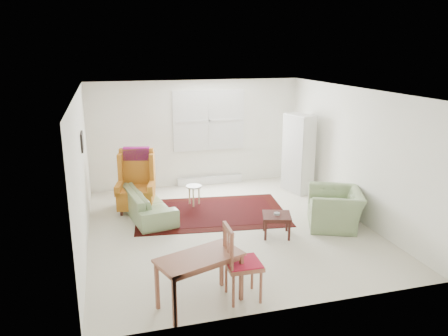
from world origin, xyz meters
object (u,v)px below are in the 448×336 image
object	(u,v)px
coffee_table	(276,225)
desk_chair	(243,262)
stool	(194,195)
cabinet	(298,154)
armchair	(335,205)
sofa	(147,198)
desk	(200,280)
wingback_chair	(136,181)

from	to	relation	value
coffee_table	desk_chair	bearing A→B (deg)	-124.06
stool	cabinet	size ratio (longest dim) A/B	0.25
armchair	stool	xyz separation A→B (m)	(-2.30, 1.75, -0.19)
sofa	desk	world-z (taller)	sofa
armchair	coffee_table	distance (m)	1.24
sofa	armchair	world-z (taller)	armchair
sofa	cabinet	world-z (taller)	cabinet
armchair	stool	bearing A→B (deg)	-104.65
coffee_table	wingback_chair	bearing A→B (deg)	140.13
coffee_table	stool	xyz separation A→B (m)	(-1.09, 1.88, 0.02)
sofa	desk	xyz separation A→B (m)	(0.34, -3.32, -0.03)
wingback_chair	desk	bearing A→B (deg)	-69.43
sofa	desk_chair	xyz separation A→B (m)	(0.92, -3.32, 0.15)
stool	armchair	bearing A→B (deg)	-37.28
armchair	cabinet	bearing A→B (deg)	-162.41
desk	sofa	bearing A→B (deg)	95.80
wingback_chair	stool	size ratio (longest dim) A/B	2.84
armchair	coffee_table	size ratio (longest dim) A/B	2.19
sofa	cabinet	size ratio (longest dim) A/B	1.02
armchair	wingback_chair	distance (m)	3.92
armchair	wingback_chair	world-z (taller)	wingback_chair
sofa	coffee_table	distance (m)	2.63
sofa	stool	size ratio (longest dim) A/B	4.12
wingback_chair	coffee_table	world-z (taller)	wingback_chair
armchair	desk	bearing A→B (deg)	-35.13
desk_chair	sofa	bearing A→B (deg)	16.54
wingback_chair	armchair	bearing A→B (deg)	-14.42
armchair	desk	xyz separation A→B (m)	(-2.97, -1.87, -0.07)
coffee_table	desk	size ratio (longest dim) A/B	0.45
sofa	desk	size ratio (longest dim) A/B	1.69
sofa	wingback_chair	distance (m)	0.46
desk_chair	desk	bearing A→B (deg)	91.07
cabinet	desk_chair	size ratio (longest dim) A/B	1.73
coffee_table	armchair	bearing A→B (deg)	6.15
stool	desk	size ratio (longest dim) A/B	0.41
coffee_table	stool	distance (m)	2.18
coffee_table	cabinet	world-z (taller)	cabinet
sofa	desk	bearing A→B (deg)	175.90
armchair	desk_chair	xyz separation A→B (m)	(-2.39, -1.87, 0.10)
cabinet	desk	size ratio (longest dim) A/B	1.66
wingback_chair	stool	distance (m)	1.25
sofa	stool	xyz separation A→B (m)	(1.00, 0.31, -0.15)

